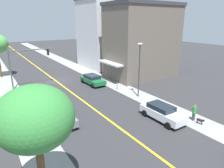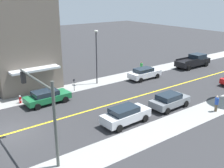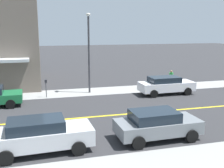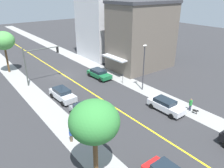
{
  "view_description": "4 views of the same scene",
  "coord_description": "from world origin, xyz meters",
  "px_view_note": "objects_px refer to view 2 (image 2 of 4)",
  "views": [
    {
      "loc": [
        9.34,
        30.85,
        9.13
      ],
      "look_at": [
        -2.61,
        12.38,
        2.27
      ],
      "focal_mm": 32.68,
      "sensor_mm": 36.0,
      "label": 1
    },
    {
      "loc": [
        20.31,
        -5.1,
        10.64
      ],
      "look_at": [
        -0.73,
        10.55,
        1.84
      ],
      "focal_mm": 42.9,
      "sensor_mm": 36.0,
      "label": 2
    },
    {
      "loc": [
        16.0,
        8.54,
        5.49
      ],
      "look_at": [
        -0.12,
        12.79,
        2.01
      ],
      "focal_mm": 43.58,
      "sensor_mm": 36.0,
      "label": 3
    },
    {
      "loc": [
        14.88,
        33.16,
        13.51
      ],
      "look_at": [
        -0.36,
        13.17,
        2.72
      ],
      "focal_mm": 35.51,
      "sensor_mm": 36.0,
      "label": 4
    }
  ],
  "objects_px": {
    "traffic_light_mast": "(42,102)",
    "pedestrian_green_shirt": "(141,67)",
    "fire_hydrant": "(20,99)",
    "silver_sedan_right_curb": "(126,115)",
    "grey_sedan_right_curb": "(170,100)",
    "street_lamp": "(96,51)",
    "black_pickup_truck": "(194,61)",
    "small_dog": "(146,69)",
    "pedestrian_blue_shirt": "(217,103)",
    "green_sedan_left_curb": "(47,96)",
    "parking_meter": "(74,83)",
    "white_sedan_left_curb": "(144,73)"
  },
  "relations": [
    {
      "from": "parking_meter",
      "to": "pedestrian_green_shirt",
      "type": "height_order",
      "value": "pedestrian_green_shirt"
    },
    {
      "from": "pedestrian_green_shirt",
      "to": "white_sedan_left_curb",
      "type": "bearing_deg",
      "value": -93.9
    },
    {
      "from": "parking_meter",
      "to": "green_sedan_left_curb",
      "type": "bearing_deg",
      "value": -67.65
    },
    {
      "from": "white_sedan_left_curb",
      "to": "small_dog",
      "type": "distance_m",
      "value": 3.47
    },
    {
      "from": "black_pickup_truck",
      "to": "traffic_light_mast",
      "type": "bearing_deg",
      "value": -161.51
    },
    {
      "from": "grey_sedan_right_curb",
      "to": "pedestrian_blue_shirt",
      "type": "xyz_separation_m",
      "value": [
        3.26,
        2.92,
        0.06
      ]
    },
    {
      "from": "white_sedan_left_curb",
      "to": "pedestrian_green_shirt",
      "type": "distance_m",
      "value": 3.0
    },
    {
      "from": "grey_sedan_right_curb",
      "to": "street_lamp",
      "type": "bearing_deg",
      "value": 96.42
    },
    {
      "from": "pedestrian_green_shirt",
      "to": "grey_sedan_right_curb",
      "type": "bearing_deg",
      "value": -88.99
    },
    {
      "from": "fire_hydrant",
      "to": "street_lamp",
      "type": "height_order",
      "value": "street_lamp"
    },
    {
      "from": "green_sedan_left_curb",
      "to": "pedestrian_green_shirt",
      "type": "distance_m",
      "value": 15.75
    },
    {
      "from": "silver_sedan_right_curb",
      "to": "fire_hydrant",
      "type": "bearing_deg",
      "value": 117.66
    },
    {
      "from": "fire_hydrant",
      "to": "white_sedan_left_curb",
      "type": "relative_size",
      "value": 0.18
    },
    {
      "from": "silver_sedan_right_curb",
      "to": "white_sedan_left_curb",
      "type": "distance_m",
      "value": 13.27
    },
    {
      "from": "silver_sedan_right_curb",
      "to": "pedestrian_green_shirt",
      "type": "height_order",
      "value": "pedestrian_green_shirt"
    },
    {
      "from": "fire_hydrant",
      "to": "black_pickup_truck",
      "type": "xyz_separation_m",
      "value": [
        1.5,
        26.31,
        0.54
      ]
    },
    {
      "from": "white_sedan_left_curb",
      "to": "traffic_light_mast",
      "type": "bearing_deg",
      "value": -154.17
    },
    {
      "from": "traffic_light_mast",
      "to": "street_lamp",
      "type": "distance_m",
      "value": 15.87
    },
    {
      "from": "parking_meter",
      "to": "pedestrian_blue_shirt",
      "type": "relative_size",
      "value": 0.91
    },
    {
      "from": "fire_hydrant",
      "to": "black_pickup_truck",
      "type": "height_order",
      "value": "black_pickup_truck"
    },
    {
      "from": "pedestrian_blue_shirt",
      "to": "green_sedan_left_curb",
      "type": "bearing_deg",
      "value": 141.9
    },
    {
      "from": "traffic_light_mast",
      "to": "grey_sedan_right_curb",
      "type": "relative_size",
      "value": 1.37
    },
    {
      "from": "fire_hydrant",
      "to": "traffic_light_mast",
      "type": "relative_size",
      "value": 0.14
    },
    {
      "from": "street_lamp",
      "to": "pedestrian_blue_shirt",
      "type": "distance_m",
      "value": 14.93
    },
    {
      "from": "green_sedan_left_curb",
      "to": "pedestrian_blue_shirt",
      "type": "height_order",
      "value": "pedestrian_blue_shirt"
    },
    {
      "from": "grey_sedan_right_curb",
      "to": "pedestrian_green_shirt",
      "type": "bearing_deg",
      "value": 58.36
    },
    {
      "from": "street_lamp",
      "to": "green_sedan_left_curb",
      "type": "relative_size",
      "value": 1.43
    },
    {
      "from": "traffic_light_mast",
      "to": "green_sedan_left_curb",
      "type": "xyz_separation_m",
      "value": [
        -8.52,
        3.82,
        -3.17
      ]
    },
    {
      "from": "fire_hydrant",
      "to": "traffic_light_mast",
      "type": "bearing_deg",
      "value": -8.96
    },
    {
      "from": "fire_hydrant",
      "to": "pedestrian_blue_shirt",
      "type": "bearing_deg",
      "value": 47.27
    },
    {
      "from": "traffic_light_mast",
      "to": "small_dog",
      "type": "xyz_separation_m",
      "value": [
        -11.07,
        20.16,
        -3.54
      ]
    },
    {
      "from": "fire_hydrant",
      "to": "white_sedan_left_curb",
      "type": "height_order",
      "value": "white_sedan_left_curb"
    },
    {
      "from": "parking_meter",
      "to": "black_pickup_truck",
      "type": "xyz_separation_m",
      "value": [
        1.42,
        20.04,
        0.0
      ]
    },
    {
      "from": "silver_sedan_right_curb",
      "to": "grey_sedan_right_curb",
      "type": "xyz_separation_m",
      "value": [
        -0.02,
        5.62,
        -0.04
      ]
    },
    {
      "from": "white_sedan_left_curb",
      "to": "green_sedan_left_curb",
      "type": "xyz_separation_m",
      "value": [
        0.23,
        -13.8,
        -0.04
      ]
    },
    {
      "from": "street_lamp",
      "to": "silver_sedan_right_curb",
      "type": "bearing_deg",
      "value": -21.1
    },
    {
      "from": "black_pickup_truck",
      "to": "small_dog",
      "type": "bearing_deg",
      "value": 164.59
    },
    {
      "from": "grey_sedan_right_curb",
      "to": "green_sedan_left_curb",
      "type": "xyz_separation_m",
      "value": [
        -8.23,
        -9.22,
        -0.02
      ]
    },
    {
      "from": "traffic_light_mast",
      "to": "pedestrian_green_shirt",
      "type": "distance_m",
      "value": 22.56
    },
    {
      "from": "street_lamp",
      "to": "black_pickup_truck",
      "type": "bearing_deg",
      "value": 82.58
    },
    {
      "from": "black_pickup_truck",
      "to": "pedestrian_green_shirt",
      "type": "distance_m",
      "value": 8.94
    },
    {
      "from": "street_lamp",
      "to": "small_dog",
      "type": "bearing_deg",
      "value": 91.06
    },
    {
      "from": "parking_meter",
      "to": "grey_sedan_right_curb",
      "type": "height_order",
      "value": "grey_sedan_right_curb"
    },
    {
      "from": "fire_hydrant",
      "to": "small_dog",
      "type": "xyz_separation_m",
      "value": [
        -0.8,
        18.54,
        -0.03
      ]
    },
    {
      "from": "grey_sedan_right_curb",
      "to": "pedestrian_blue_shirt",
      "type": "bearing_deg",
      "value": -49.81
    },
    {
      "from": "traffic_light_mast",
      "to": "green_sedan_left_curb",
      "type": "height_order",
      "value": "traffic_light_mast"
    },
    {
      "from": "silver_sedan_right_curb",
      "to": "traffic_light_mast",
      "type": "bearing_deg",
      "value": 179.65
    },
    {
      "from": "pedestrian_green_shirt",
      "to": "parking_meter",
      "type": "bearing_deg",
      "value": -143.93
    },
    {
      "from": "grey_sedan_right_curb",
      "to": "white_sedan_left_curb",
      "type": "relative_size",
      "value": 0.93
    },
    {
      "from": "pedestrian_green_shirt",
      "to": "silver_sedan_right_curb",
      "type": "bearing_deg",
      "value": -106.46
    }
  ]
}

